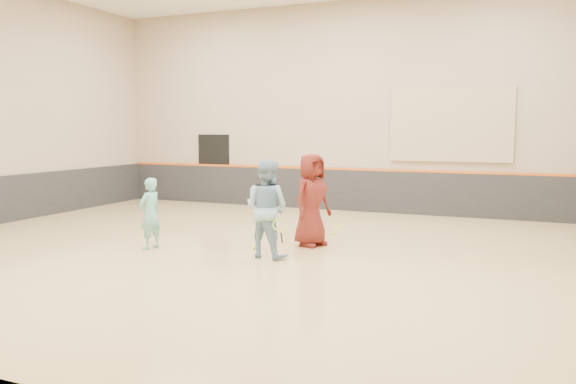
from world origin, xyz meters
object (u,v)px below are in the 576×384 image
at_px(young_man, 312,200).
at_px(girl, 150,213).
at_px(spare_racket, 339,225).
at_px(instructor, 267,208).

bearing_deg(young_man, girl, 139.82).
distance_m(girl, young_man, 3.24).
relative_size(girl, spare_racket, 2.34).
xyz_separation_m(instructor, young_man, (0.42, 1.29, 0.03)).
relative_size(girl, young_man, 0.75).
height_order(instructor, spare_racket, instructor).
xyz_separation_m(girl, instructor, (2.44, 0.23, 0.20)).
bearing_deg(girl, young_man, 127.33).
bearing_deg(instructor, young_man, -98.46).
distance_m(young_man, spare_racket, 2.50).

